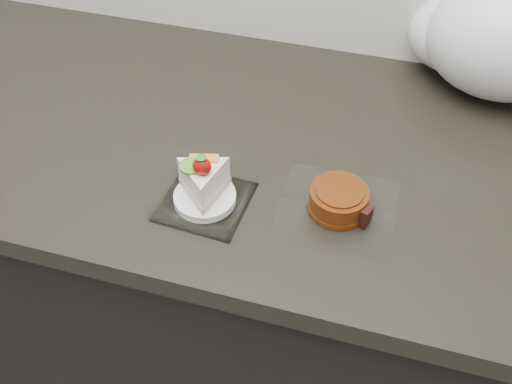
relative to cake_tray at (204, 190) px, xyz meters
name	(u,v)px	position (x,y,z in m)	size (l,w,h in m)	color
counter	(226,280)	(-0.04, 0.17, -0.48)	(2.04, 0.64, 0.90)	black
cake_tray	(204,190)	(0.00, 0.00, 0.00)	(0.14, 0.14, 0.10)	white
mooncake_wrap	(339,202)	(0.20, 0.04, -0.01)	(0.18, 0.17, 0.04)	white
plastic_bag	(498,37)	(0.40, 0.43, 0.08)	(0.35, 0.27, 0.27)	white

